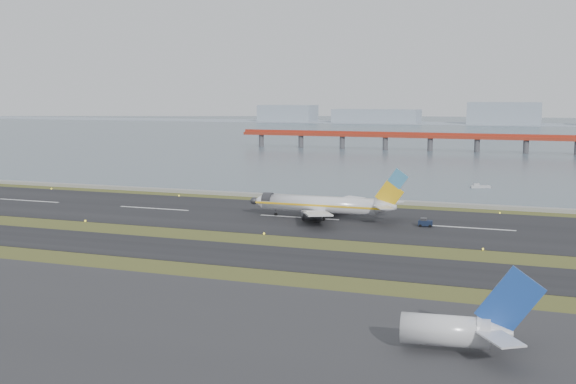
% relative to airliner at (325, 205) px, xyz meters
% --- Properties ---
extents(ground, '(1000.00, 1000.00, 0.00)m').
position_rel_airliner_xyz_m(ground, '(-6.38, -30.23, -3.46)').
color(ground, '#374A1A').
rests_on(ground, ground).
extents(apron_strip, '(1000.00, 50.00, 0.10)m').
position_rel_airliner_xyz_m(apron_strip, '(-6.38, -85.23, -3.41)').
color(apron_strip, '#303033').
rests_on(apron_strip, ground).
extents(taxiway_strip, '(1000.00, 18.00, 0.10)m').
position_rel_airliner_xyz_m(taxiway_strip, '(-6.38, -42.23, -3.41)').
color(taxiway_strip, black).
rests_on(taxiway_strip, ground).
extents(runway_strip, '(1000.00, 45.00, 0.10)m').
position_rel_airliner_xyz_m(runway_strip, '(-6.38, -0.23, -3.41)').
color(runway_strip, black).
rests_on(runway_strip, ground).
extents(seawall, '(1000.00, 2.50, 1.00)m').
position_rel_airliner_xyz_m(seawall, '(-6.38, 29.77, -2.96)').
color(seawall, gray).
rests_on(seawall, ground).
extents(bay_water, '(1400.00, 800.00, 1.30)m').
position_rel_airliner_xyz_m(bay_water, '(-6.38, 429.77, -3.46)').
color(bay_water, '#455763').
rests_on(bay_water, ground).
extents(red_pier, '(260.00, 5.00, 10.20)m').
position_rel_airliner_xyz_m(red_pier, '(13.62, 219.77, 3.82)').
color(red_pier, '#A9301D').
rests_on(red_pier, ground).
extents(far_shoreline, '(1400.00, 80.00, 60.50)m').
position_rel_airliner_xyz_m(far_shoreline, '(7.24, 589.77, 2.61)').
color(far_shoreline, '#97A4B3').
rests_on(far_shoreline, ground).
extents(airliner, '(38.52, 32.89, 12.80)m').
position_rel_airliner_xyz_m(airliner, '(0.00, 0.00, 0.00)').
color(airliner, white).
rests_on(airliner, ground).
extents(pushback_tug, '(3.32, 2.17, 2.01)m').
position_rel_airliner_xyz_m(pushback_tug, '(24.13, -1.90, -2.48)').
color(pushback_tug, '#121C32').
rests_on(pushback_tug, ground).
extents(second_airliner_tail, '(15.97, 13.19, 9.86)m').
position_rel_airliner_xyz_m(second_airliner_tail, '(41.56, -80.60, -0.57)').
color(second_airliner_tail, white).
rests_on(second_airliner_tail, ground).
extents(workboat_near, '(6.41, 3.84, 1.49)m').
position_rel_airliner_xyz_m(workboat_near, '(29.03, 72.46, -2.99)').
color(workboat_near, '#B6B6BA').
rests_on(workboat_near, ground).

